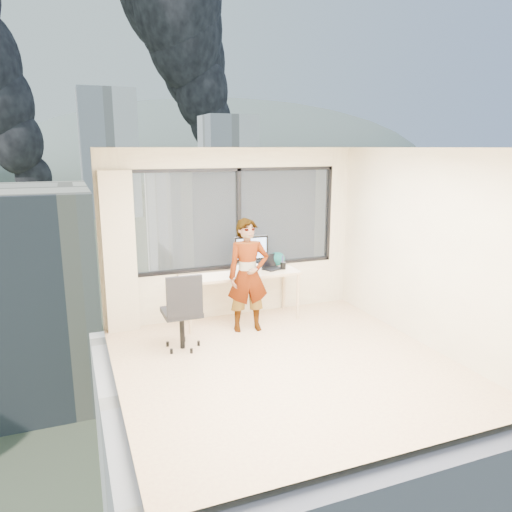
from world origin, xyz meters
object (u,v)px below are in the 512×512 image
desk (240,297)px  laptop (273,263)px  handbag (277,259)px  person (248,275)px  game_console (246,267)px  monitor (251,253)px  chair (181,310)px

desk → laptop: laptop is taller
handbag → laptop: bearing=-109.6°
person → game_console: 0.63m
monitor → laptop: bearing=-8.9°
chair → game_console: size_ratio=3.32×
chair → laptop: size_ratio=3.32×
handbag → person: bearing=-122.2°
chair → laptop: chair is taller
handbag → chair: bearing=-135.4°
game_console → handbag: (0.53, 0.03, 0.07)m
game_console → desk: bearing=-145.6°
laptop → person: bearing=-163.7°
desk → handbag: size_ratio=6.35×
laptop → desk: bearing=161.7°
person → monitor: person is taller
laptop → handbag: (0.14, 0.20, 0.01)m
chair → laptop: bearing=24.8°
laptop → handbag: 0.24m
person → game_console: size_ratio=5.10×
monitor → laptop: 0.39m
monitor → handbag: monitor is taller
chair → handbag: bearing=28.2°
desk → chair: chair is taller
monitor → game_console: (-0.04, 0.11, -0.23)m
chair → monitor: 1.59m
person → monitor: (0.23, 0.49, 0.21)m
desk → game_console: size_ratio=5.62×
chair → game_console: chair is taller
chair → monitor: (1.28, 0.80, 0.49)m
desk → handbag: bearing=17.6°
game_console → chair: bearing=-156.7°
handbag → game_console: bearing=-159.8°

